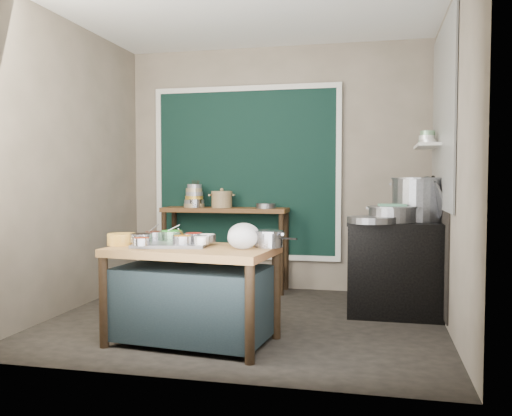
% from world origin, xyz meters
% --- Properties ---
extents(floor, '(3.50, 3.00, 0.02)m').
position_xyz_m(floor, '(0.00, 0.00, -0.01)').
color(floor, '#2B2721').
rests_on(floor, ground).
extents(back_wall, '(3.50, 0.02, 2.80)m').
position_xyz_m(back_wall, '(0.00, 1.51, 1.40)').
color(back_wall, gray).
rests_on(back_wall, floor).
extents(left_wall, '(0.02, 3.00, 2.80)m').
position_xyz_m(left_wall, '(-1.76, 0.00, 1.40)').
color(left_wall, gray).
rests_on(left_wall, floor).
extents(right_wall, '(0.02, 3.00, 2.80)m').
position_xyz_m(right_wall, '(1.76, 0.00, 1.40)').
color(right_wall, gray).
rests_on(right_wall, floor).
extents(ceiling, '(3.50, 3.00, 0.02)m').
position_xyz_m(ceiling, '(0.00, 0.00, 2.81)').
color(ceiling, gray).
rests_on(ceiling, back_wall).
extents(curtain_panel, '(2.10, 0.02, 1.90)m').
position_xyz_m(curtain_panel, '(-0.35, 1.47, 1.35)').
color(curtain_panel, black).
rests_on(curtain_panel, back_wall).
extents(curtain_frame, '(2.22, 0.03, 2.02)m').
position_xyz_m(curtain_frame, '(-0.35, 1.46, 1.35)').
color(curtain_frame, beige).
rests_on(curtain_frame, back_wall).
extents(tile_panel, '(0.02, 1.70, 1.70)m').
position_xyz_m(tile_panel, '(1.74, 0.55, 1.85)').
color(tile_panel, '#B2B2AA').
rests_on(tile_panel, right_wall).
extents(soot_patch, '(0.01, 1.30, 1.30)m').
position_xyz_m(soot_patch, '(1.74, 0.65, 0.70)').
color(soot_patch, black).
rests_on(soot_patch, right_wall).
extents(wall_shelf, '(0.22, 0.70, 0.03)m').
position_xyz_m(wall_shelf, '(1.63, 0.85, 1.60)').
color(wall_shelf, beige).
rests_on(wall_shelf, right_wall).
extents(prep_table, '(1.32, 0.85, 0.75)m').
position_xyz_m(prep_table, '(-0.24, -0.75, 0.38)').
color(prep_table, olive).
rests_on(prep_table, floor).
extents(back_counter, '(1.45, 0.40, 0.95)m').
position_xyz_m(back_counter, '(-0.55, 1.28, 0.47)').
color(back_counter, brown).
rests_on(back_counter, floor).
extents(stove_block, '(0.90, 0.68, 0.85)m').
position_xyz_m(stove_block, '(1.35, 0.55, 0.42)').
color(stove_block, black).
rests_on(stove_block, floor).
extents(stove_top, '(0.92, 0.69, 0.03)m').
position_xyz_m(stove_top, '(1.35, 0.55, 0.86)').
color(stove_top, black).
rests_on(stove_top, stove_block).
extents(condiment_tray, '(0.62, 0.49, 0.03)m').
position_xyz_m(condiment_tray, '(-0.43, -0.71, 0.76)').
color(condiment_tray, gray).
rests_on(condiment_tray, prep_table).
extents(condiment_bowls, '(0.66, 0.53, 0.08)m').
position_xyz_m(condiment_bowls, '(-0.45, -0.66, 0.81)').
color(condiment_bowls, gray).
rests_on(condiment_bowls, condiment_tray).
extents(yellow_basin, '(0.30, 0.30, 0.09)m').
position_xyz_m(yellow_basin, '(-0.84, -0.73, 0.80)').
color(yellow_basin, gold).
rests_on(yellow_basin, prep_table).
extents(saucepan, '(0.30, 0.30, 0.13)m').
position_xyz_m(saucepan, '(0.34, -0.62, 0.81)').
color(saucepan, gray).
rests_on(saucepan, prep_table).
extents(plastic_bag_a, '(0.26, 0.24, 0.17)m').
position_xyz_m(plastic_bag_a, '(0.17, -0.78, 0.84)').
color(plastic_bag_a, white).
rests_on(plastic_bag_a, prep_table).
extents(plastic_bag_b, '(0.31, 0.29, 0.19)m').
position_xyz_m(plastic_bag_b, '(0.15, -0.63, 0.84)').
color(plastic_bag_b, white).
rests_on(plastic_bag_b, prep_table).
extents(bowl_stack, '(0.24, 0.24, 0.27)m').
position_xyz_m(bowl_stack, '(-0.92, 1.28, 1.07)').
color(bowl_stack, tan).
rests_on(bowl_stack, back_counter).
extents(utensil_cup, '(0.17, 0.17, 0.10)m').
position_xyz_m(utensil_cup, '(-0.90, 1.24, 1.00)').
color(utensil_cup, gray).
rests_on(utensil_cup, back_counter).
extents(ceramic_crock, '(0.32, 0.32, 0.17)m').
position_xyz_m(ceramic_crock, '(-0.59, 1.27, 1.04)').
color(ceramic_crock, '#937650').
rests_on(ceramic_crock, back_counter).
extents(wide_bowl, '(0.27, 0.27, 0.05)m').
position_xyz_m(wide_bowl, '(-0.06, 1.23, 0.98)').
color(wide_bowl, gray).
rests_on(wide_bowl, back_counter).
extents(stock_pot, '(0.58, 0.58, 0.41)m').
position_xyz_m(stock_pot, '(1.54, 0.66, 1.09)').
color(stock_pot, gray).
rests_on(stock_pot, stove_top).
extents(pot_lid, '(0.27, 0.44, 0.43)m').
position_xyz_m(pot_lid, '(1.64, 0.58, 1.09)').
color(pot_lid, gray).
rests_on(pot_lid, stove_top).
extents(steamer, '(0.54, 0.54, 0.15)m').
position_xyz_m(steamer, '(1.29, 0.45, 0.95)').
color(steamer, gray).
rests_on(steamer, stove_top).
extents(green_cloth, '(0.26, 0.21, 0.02)m').
position_xyz_m(green_cloth, '(1.29, 0.45, 1.04)').
color(green_cloth, '#5C9473').
rests_on(green_cloth, steamer).
extents(shallow_pan, '(0.50, 0.50, 0.06)m').
position_xyz_m(shallow_pan, '(1.11, 0.28, 0.91)').
color(shallow_pan, gray).
rests_on(shallow_pan, stove_top).
extents(shelf_bowl_stack, '(0.16, 0.16, 0.13)m').
position_xyz_m(shelf_bowl_stack, '(1.63, 0.85, 1.68)').
color(shelf_bowl_stack, silver).
rests_on(shelf_bowl_stack, wall_shelf).
extents(shelf_bowl_green, '(0.19, 0.19, 0.05)m').
position_xyz_m(shelf_bowl_green, '(1.63, 1.03, 1.64)').
color(shelf_bowl_green, gray).
rests_on(shelf_bowl_green, wall_shelf).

